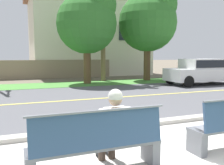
# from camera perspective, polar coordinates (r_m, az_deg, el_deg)

# --- Properties ---
(ground_plane) EXTENTS (140.00, 140.00, 0.00)m
(ground_plane) POSITION_cam_1_polar(r_m,az_deg,el_deg) (11.39, -8.85, -2.69)
(ground_plane) COLOR #665B4C
(sidewalk_pavement) EXTENTS (44.00, 3.60, 0.01)m
(sidewalk_pavement) POSITION_cam_1_polar(r_m,az_deg,el_deg) (4.55, 14.22, -16.54)
(sidewalk_pavement) COLOR beige
(sidewalk_pavement) RESTS_ON ground_plane
(curb_edge) EXTENTS (44.00, 0.30, 0.11)m
(curb_edge) POSITION_cam_1_polar(r_m,az_deg,el_deg) (6.13, 3.30, -9.88)
(curb_edge) COLOR #ADA89E
(curb_edge) RESTS_ON ground_plane
(street_asphalt) EXTENTS (52.00, 8.00, 0.01)m
(street_asphalt) POSITION_cam_1_polar(r_m,az_deg,el_deg) (9.96, -6.90, -3.93)
(street_asphalt) COLOR #515156
(street_asphalt) RESTS_ON ground_plane
(road_centre_line) EXTENTS (48.00, 0.14, 0.01)m
(road_centre_line) POSITION_cam_1_polar(r_m,az_deg,el_deg) (9.96, -6.90, -3.90)
(road_centre_line) COLOR #E0CC4C
(road_centre_line) RESTS_ON ground_plane
(far_verge_grass) EXTENTS (48.00, 2.80, 0.02)m
(far_verge_grass) POSITION_cam_1_polar(r_m,az_deg,el_deg) (15.17, -12.16, -0.51)
(far_verge_grass) COLOR #478438
(far_verge_grass) RESTS_ON ground_plane
(bench_left) EXTENTS (2.00, 0.48, 1.01)m
(bench_left) POSITION_cam_1_polar(r_m,az_deg,el_deg) (3.75, -3.43, -13.94)
(bench_left) COLOR slate
(bench_left) RESTS_ON ground_plane
(seated_person_white) EXTENTS (0.52, 0.68, 1.25)m
(seated_person_white) POSITION_cam_1_polar(r_m,az_deg,el_deg) (3.94, 0.25, -9.66)
(seated_person_white) COLOR #47382D
(seated_person_white) RESTS_ON ground_plane
(car_white_near) EXTENTS (4.30, 1.86, 1.54)m
(car_white_near) POSITION_cam_1_polar(r_m,az_deg,el_deg) (15.89, 19.71, 2.63)
(car_white_near) COLOR silver
(car_white_near) RESTS_ON ground_plane
(shade_tree_left) EXTENTS (3.68, 3.68, 6.07)m
(shade_tree_left) POSITION_cam_1_polar(r_m,az_deg,el_deg) (15.68, -5.30, 14.23)
(shade_tree_left) COLOR brown
(shade_tree_left) RESTS_ON ground_plane
(shade_tree_centre) EXTENTS (4.00, 4.00, 6.59)m
(shade_tree_centre) POSITION_cam_1_polar(r_m,az_deg,el_deg) (17.88, 8.63, 14.30)
(shade_tree_centre) COLOR brown
(shade_tree_centre) RESTS_ON ground_plane
(garden_wall) EXTENTS (13.00, 0.36, 1.40)m
(garden_wall) POSITION_cam_1_polar(r_m,az_deg,el_deg) (19.38, -19.10, 2.78)
(garden_wall) COLOR gray
(garden_wall) RESTS_ON ground_plane
(house_across_street) EXTENTS (10.89, 6.91, 7.22)m
(house_across_street) POSITION_cam_1_polar(r_m,az_deg,el_deg) (23.56, -5.48, 10.85)
(house_across_street) COLOR beige
(house_across_street) RESTS_ON ground_plane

